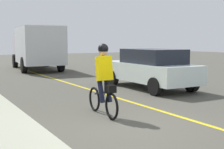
# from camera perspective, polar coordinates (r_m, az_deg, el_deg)

# --- Properties ---
(ground_plane) EXTENTS (80.00, 80.00, 0.00)m
(ground_plane) POSITION_cam_1_polar(r_m,az_deg,el_deg) (6.80, 3.73, -9.89)
(ground_plane) COLOR #4A4940
(lane_line_centre) EXTENTS (36.00, 0.12, 0.01)m
(lane_line_centre) POSITION_cam_1_polar(r_m,az_deg,el_deg) (7.78, 13.64, -7.97)
(lane_line_centre) COLOR yellow
(lane_line_centre) RESTS_ON ground
(cyclist_lead) EXTENTS (1.71, 0.38, 1.83)m
(cyclist_lead) POSITION_cam_1_polar(r_m,az_deg,el_deg) (7.70, -1.53, -1.06)
(cyclist_lead) COLOR black
(cyclist_lead) RESTS_ON ground
(patrol_sedan) EXTENTS (4.44, 2.01, 1.58)m
(patrol_sedan) POSITION_cam_1_polar(r_m,az_deg,el_deg) (12.37, 7.15, 1.22)
(patrol_sedan) COLOR white
(patrol_sedan) RESTS_ON ground
(box_truck_background) EXTENTS (6.92, 3.13, 2.78)m
(box_truck_background) POSITION_cam_1_polar(r_m,az_deg,el_deg) (21.00, -13.77, 5.07)
(box_truck_background) COLOR silver
(box_truck_background) RESTS_ON ground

